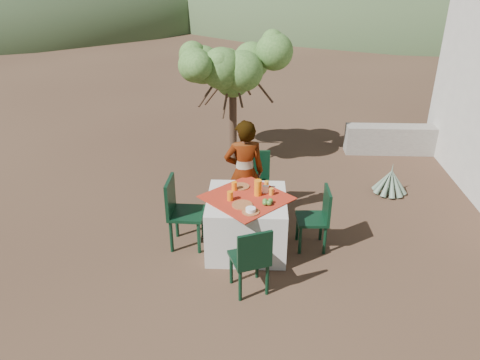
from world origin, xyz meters
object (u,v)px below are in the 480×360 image
Objects in this scene: chair_right at (318,216)px; person at (244,173)px; table at (247,223)px; chair_far at (255,180)px; chair_left at (180,209)px; juice_pitcher at (258,188)px; agave at (390,182)px; shrub_tree at (237,73)px; chair_near at (251,258)px.

person is (-0.99, 0.64, 0.30)m from chair_right.
chair_far is at bearing 84.34° from table.
chair_left is at bearing 28.78° from person.
chair_right is 4.08× the size of juice_pitcher.
juice_pitcher is (1.02, 0.04, 0.33)m from chair_left.
chair_right is at bearing -48.81° from chair_far.
person is 2.62m from agave.
chair_far reaches higher than chair_right.
shrub_tree is at bearing -94.13° from person.
juice_pitcher is (-2.17, -1.59, 0.67)m from agave.
chair_right is 1.22m from person.
chair_near is 1.02× the size of chair_right.
agave is at bearing -152.01° from chair_near.
chair_near reaches higher than chair_right.
shrub_tree is at bearing -159.40° from chair_right.
juice_pitcher is (0.06, 1.00, 0.38)m from chair_near.
chair_near reaches higher than agave.
chair_far is 4.47× the size of juice_pitcher.
chair_right is (0.84, -0.93, -0.05)m from chair_far.
chair_right is at bearing -130.45° from agave.
agave is at bearing 16.24° from chair_far.
chair_left is (-0.88, 0.03, 0.16)m from table.
table is 0.94m from chair_near.
table is 0.94m from chair_right.
chair_left is at bearing -177.98° from juice_pitcher.
chair_near is at bearing -84.80° from shrub_tree.
chair_left is 0.47× the size of shrub_tree.
chair_left reaches higher than juice_pitcher.
agave is at bearing 137.27° from chair_right.
chair_right is 0.56× the size of person.
chair_near is (0.08, -0.93, 0.11)m from table.
shrub_tree is at bearing -106.09° from chair_near.
person is at bearing -157.63° from agave.
chair_near is 1.65m from person.
table is 0.79m from person.
chair_right is at bearing -87.51° from chair_left.
chair_far is 0.61× the size of person.
juice_pitcher is (0.14, 0.06, 0.49)m from table.
shrub_tree is 9.84× the size of juice_pitcher.
shrub_tree is 2.96m from juice_pitcher.
chair_left is 1.08m from person.
table is at bearing -96.51° from chair_far.
chair_far is 2.25m from shrub_tree.
chair_far is 0.42m from person.
chair_near is at bearing -85.03° from table.
shrub_tree reaches higher than chair_right.
table is 1.50× the size of chair_right.
juice_pitcher is (0.41, -2.83, -0.79)m from shrub_tree.
chair_right reaches higher than agave.
agave is at bearing -167.25° from person.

